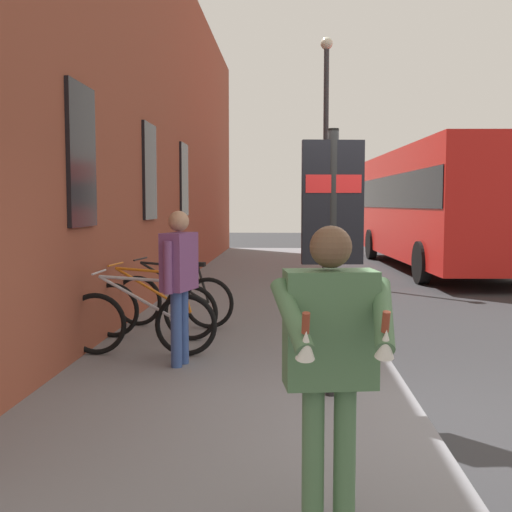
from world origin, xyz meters
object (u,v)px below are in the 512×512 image
street_lamp (326,138)px  tourist_with_hotdogs (331,347)px  pedestrian_by_facade (179,272)px  bicycle_beside_lamp (152,309)px  transit_info_sign (332,220)px  city_bus (435,202)px  bicycle_leaning_wall (141,322)px  bicycle_nearest_sign (173,300)px

street_lamp → tourist_with_hotdogs: bearing=176.9°
pedestrian_by_facade → street_lamp: bearing=-14.0°
bicycle_beside_lamp → transit_info_sign: 3.38m
transit_info_sign → street_lamp: 9.23m
city_bus → transit_info_sign: bearing=163.4°
bicycle_beside_lamp → city_bus: bearing=-29.9°
bicycle_leaning_wall → pedestrian_by_facade: 0.92m
bicycle_leaning_wall → transit_info_sign: bearing=-124.4°
bicycle_leaning_wall → tourist_with_hotdogs: tourist_with_hotdogs is taller
transit_info_sign → city_bus: city_bus is taller
bicycle_leaning_wall → bicycle_beside_lamp: (0.89, 0.07, 0.00)m
pedestrian_by_facade → tourist_with_hotdogs: size_ratio=1.02×
city_bus → pedestrian_by_facade: bearing=155.3°
transit_info_sign → pedestrian_by_facade: size_ratio=1.44×
street_lamp → transit_info_sign: bearing=177.1°
bicycle_beside_lamp → tourist_with_hotdogs: tourist_with_hotdogs is taller
bicycle_nearest_sign → street_lamp: 7.06m
tourist_with_hotdogs → bicycle_nearest_sign: bearing=18.2°
bicycle_leaning_wall → pedestrian_by_facade: pedestrian_by_facade is taller
bicycle_beside_lamp → bicycle_nearest_sign: size_ratio=1.00×
transit_info_sign → pedestrian_by_facade: 1.94m
bicycle_leaning_wall → city_bus: bearing=-27.6°
bicycle_leaning_wall → street_lamp: bearing=-18.3°
bicycle_leaning_wall → tourist_with_hotdogs: bearing=-154.0°
bicycle_nearest_sign → street_lamp: street_lamp is taller
tourist_with_hotdogs → city_bus: bearing=-14.6°
bicycle_beside_lamp → street_lamp: bearing=-21.0°
tourist_with_hotdogs → street_lamp: 11.78m
bicycle_beside_lamp → city_bus: (10.25, -5.90, 1.41)m
pedestrian_by_facade → tourist_with_hotdogs: pedestrian_by_facade is taller
bicycle_leaning_wall → bicycle_nearest_sign: size_ratio=1.01×
pedestrian_by_facade → bicycle_nearest_sign: bearing=12.2°
bicycle_nearest_sign → tourist_with_hotdogs: bearing=-161.8°
bicycle_beside_lamp → city_bus: 11.91m
city_bus → tourist_with_hotdogs: 15.56m
bicycle_nearest_sign → pedestrian_by_facade: pedestrian_by_facade is taller
street_lamp → city_bus: bearing=-43.5°
street_lamp → bicycle_leaning_wall: bearing=161.7°
bicycle_leaning_wall → street_lamp: street_lamp is taller
bicycle_nearest_sign → transit_info_sign: size_ratio=0.73×
bicycle_nearest_sign → transit_info_sign: 3.90m
bicycle_leaning_wall → transit_info_sign: (-1.42, -2.07, 1.21)m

